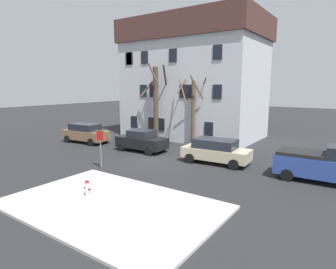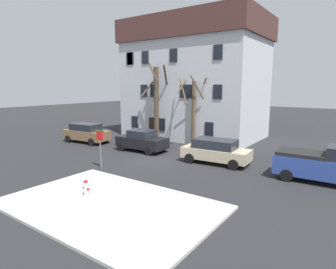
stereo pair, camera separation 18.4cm
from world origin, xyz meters
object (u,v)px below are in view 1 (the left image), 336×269
at_px(tree_bare_near, 156,102).
at_px(street_sign_pole, 100,142).
at_px(car_brown_wagon, 86,133).
at_px(car_beige_wagon, 216,151).
at_px(pickup_truck_blue, 325,164).
at_px(building_main, 194,79).
at_px(car_black_sedan, 142,141).
at_px(bicycle_leaning, 155,140).
at_px(tree_bare_mid, 193,108).
at_px(fire_hydrant, 87,188).

distance_m(tree_bare_near, street_sign_pole, 9.76).
distance_m(car_brown_wagon, car_beige_wagon, 13.20).
relative_size(car_beige_wagon, pickup_truck_blue, 0.92).
height_order(tree_bare_near, car_beige_wagon, tree_bare_near).
bearing_deg(building_main, street_sign_pole, -84.83).
distance_m(car_black_sedan, street_sign_pole, 5.60).
bearing_deg(street_sign_pole, car_brown_wagon, 146.40).
xyz_separation_m(building_main, bicycle_leaning, (-0.77, -5.67, -5.66)).
height_order(tree_bare_mid, fire_hydrant, tree_bare_mid).
relative_size(building_main, tree_bare_near, 1.88).
height_order(car_brown_wagon, fire_hydrant, car_brown_wagon).
distance_m(pickup_truck_blue, fire_hydrant, 12.78).
bearing_deg(tree_bare_near, street_sign_pole, -74.64).
xyz_separation_m(car_brown_wagon, car_beige_wagon, (13.20, 0.36, -0.05)).
bearing_deg(building_main, bicycle_leaning, -97.73).
distance_m(tree_bare_mid, car_brown_wagon, 10.31).
bearing_deg(car_brown_wagon, bicycle_leaning, 30.08).
bearing_deg(bicycle_leaning, car_black_sedan, -73.34).
xyz_separation_m(fire_hydrant, bicycle_leaning, (-5.20, 12.19, -0.16)).
xyz_separation_m(building_main, tree_bare_mid, (2.50, -4.53, -2.66)).
bearing_deg(pickup_truck_blue, bicycle_leaning, 167.65).
distance_m(car_black_sedan, bicycle_leaning, 3.22).
bearing_deg(building_main, pickup_truck_blue, -33.21).
xyz_separation_m(car_brown_wagon, car_black_sedan, (6.62, 0.26, -0.06)).
height_order(fire_hydrant, street_sign_pole, street_sign_pole).
height_order(car_brown_wagon, car_black_sedan, car_brown_wagon).
height_order(car_black_sedan, car_beige_wagon, car_black_sedan).
relative_size(tree_bare_near, tree_bare_mid, 1.15).
height_order(tree_bare_mid, pickup_truck_blue, tree_bare_mid).
bearing_deg(building_main, car_black_sedan, -89.06).
xyz_separation_m(building_main, car_brown_wagon, (-6.48, -8.97, -5.09)).
height_order(pickup_truck_blue, street_sign_pole, street_sign_pole).
bearing_deg(fire_hydrant, tree_bare_mid, 98.21).
relative_size(car_black_sedan, fire_hydrant, 5.40).
bearing_deg(pickup_truck_blue, car_black_sedan, 179.79).
bearing_deg(street_sign_pole, bicycle_leaning, 103.60).
xyz_separation_m(tree_bare_near, bicycle_leaning, (0.48, -0.75, -3.41)).
height_order(car_black_sedan, bicycle_leaning, car_black_sedan).
distance_m(tree_bare_mid, car_beige_wagon, 6.37).
distance_m(street_sign_pole, bicycle_leaning, 8.82).
bearing_deg(street_sign_pole, tree_bare_mid, 82.73).
bearing_deg(car_beige_wagon, bicycle_leaning, 158.48).
relative_size(building_main, tree_bare_mid, 2.15).
bearing_deg(car_beige_wagon, car_brown_wagon, -178.45).
bearing_deg(building_main, car_beige_wagon, -52.07).
relative_size(car_brown_wagon, street_sign_pole, 1.83).
height_order(tree_bare_near, tree_bare_mid, tree_bare_near).
bearing_deg(fire_hydrant, street_sign_pole, 130.16).
relative_size(car_brown_wagon, fire_hydrant, 5.86).
height_order(tree_bare_near, car_black_sedan, tree_bare_near).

